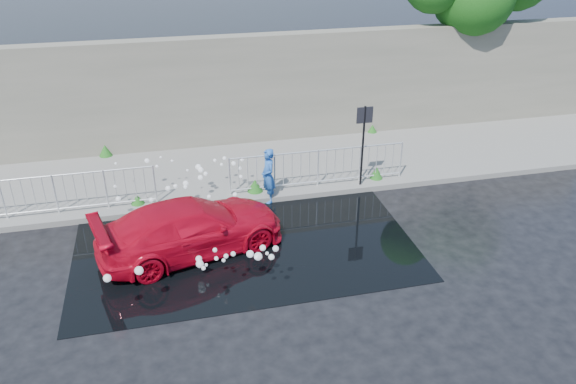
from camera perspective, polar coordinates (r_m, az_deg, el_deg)
The scene contains 12 objects.
ground at distance 12.80m, azimuth -5.94°, elevation -7.92°, with size 90.00×90.00×0.00m, color black.
pavement at distance 17.07m, azimuth -8.26°, elevation 1.87°, with size 30.00×4.00×0.15m, color slate.
curb at distance 15.29m, azimuth -7.50°, elevation -1.27°, with size 30.00×0.25×0.16m, color slate.
retaining_wall at distance 18.46m, azimuth -9.35°, elevation 9.88°, with size 30.00×0.60×3.50m, color #605D50.
puddle at distance 13.67m, azimuth -4.44°, elevation -5.26°, with size 8.00×5.00×0.01m, color black.
sign_post at distance 15.56m, azimuth 7.69°, elevation 5.93°, with size 0.45×0.06×2.50m.
railing_left at distance 15.54m, azimuth -22.59°, elevation -0.09°, with size 5.05×0.05×1.10m.
railing_right at distance 15.80m, azimuth 3.07°, elevation 2.60°, with size 5.05×0.05×1.10m.
weeds at distance 16.48m, azimuth -9.30°, elevation 1.76°, with size 12.17×3.93×0.38m.
water_spray at distance 13.63m, azimuth -8.62°, elevation -2.06°, with size 3.55×5.63×1.01m.
red_car at distance 13.25m, azimuth -9.80°, elevation -3.58°, with size 1.77×4.36×1.27m, color #B4071C.
person at distance 15.16m, azimuth -2.03°, elevation 1.64°, with size 0.56×0.37×1.55m, color #2359B1.
Camera 1 is at (-1.09, -10.39, 7.40)m, focal length 35.00 mm.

